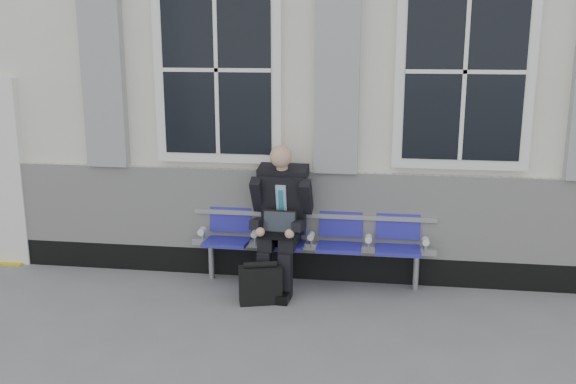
# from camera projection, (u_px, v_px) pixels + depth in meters

# --- Properties ---
(ground) EXTENTS (70.00, 70.00, 0.00)m
(ground) POSITION_uv_depth(u_px,v_px,m) (425.00, 346.00, 5.48)
(ground) COLOR slate
(ground) RESTS_ON ground
(station_building) EXTENTS (14.40, 4.40, 4.49)m
(station_building) POSITION_uv_depth(u_px,v_px,m) (417.00, 66.00, 8.31)
(station_building) COLOR silver
(station_building) RESTS_ON ground
(bench) EXTENTS (2.60, 0.47, 0.91)m
(bench) POSITION_uv_depth(u_px,v_px,m) (312.00, 234.00, 6.79)
(bench) COLOR #9EA0A3
(bench) RESTS_ON ground
(businessman) EXTENTS (0.64, 0.85, 1.52)m
(businessman) POSITION_uv_depth(u_px,v_px,m) (281.00, 213.00, 6.64)
(businessman) COLOR black
(businessman) RESTS_ON ground
(briefcase) EXTENTS (0.45, 0.29, 0.43)m
(briefcase) POSITION_uv_depth(u_px,v_px,m) (260.00, 284.00, 6.35)
(briefcase) COLOR black
(briefcase) RESTS_ON ground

